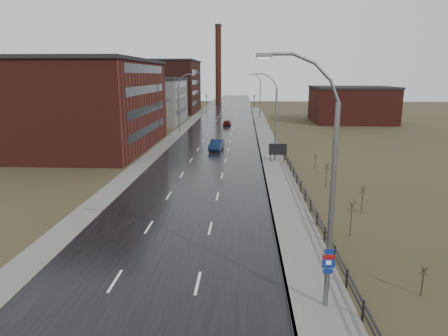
# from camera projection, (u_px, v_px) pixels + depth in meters

# --- Properties ---
(ground) EXTENTS (320.00, 320.00, 0.00)m
(ground) POSITION_uv_depth(u_px,v_px,m) (137.00, 328.00, 18.03)
(ground) COLOR #2D2819
(ground) RESTS_ON ground
(road) EXTENTS (14.00, 300.00, 0.06)m
(road) POSITION_uv_depth(u_px,v_px,m) (219.00, 134.00, 76.37)
(road) COLOR black
(road) RESTS_ON ground
(sidewalk_right) EXTENTS (3.20, 180.00, 0.18)m
(sidewalk_right) POSITION_uv_depth(u_px,v_px,m) (274.00, 162.00, 51.62)
(sidewalk_right) COLOR #595651
(sidewalk_right) RESTS_ON ground
(curb_right) EXTENTS (0.16, 180.00, 0.18)m
(curb_right) POSITION_uv_depth(u_px,v_px,m) (262.00, 162.00, 51.70)
(curb_right) COLOR slate
(curb_right) RESTS_ON ground
(sidewalk_left) EXTENTS (2.40, 260.00, 0.12)m
(sidewalk_left) POSITION_uv_depth(u_px,v_px,m) (177.00, 134.00, 76.77)
(sidewalk_left) COLOR #595651
(sidewalk_left) RESTS_ON ground
(warehouse_near) EXTENTS (22.44, 28.56, 13.50)m
(warehouse_near) POSITION_uv_depth(u_px,v_px,m) (77.00, 104.00, 61.29)
(warehouse_near) COLOR #471914
(warehouse_near) RESTS_ON ground
(warehouse_mid) EXTENTS (16.32, 20.40, 10.50)m
(warehouse_mid) POSITION_uv_depth(u_px,v_px,m) (148.00, 101.00, 93.58)
(warehouse_mid) COLOR slate
(warehouse_mid) RESTS_ON ground
(warehouse_far) EXTENTS (26.52, 24.48, 15.50)m
(warehouse_far) POSITION_uv_depth(u_px,v_px,m) (154.00, 86.00, 122.43)
(warehouse_far) COLOR #331611
(warehouse_far) RESTS_ON ground
(building_right) EXTENTS (18.36, 16.32, 8.50)m
(building_right) POSITION_uv_depth(u_px,v_px,m) (351.00, 104.00, 95.31)
(building_right) COLOR #471914
(building_right) RESTS_ON ground
(smokestack) EXTENTS (2.70, 2.70, 30.70)m
(smokestack) POSITION_uv_depth(u_px,v_px,m) (218.00, 64.00, 160.67)
(smokestack) COLOR #331611
(smokestack) RESTS_ON ground
(streetlight_main) EXTENTS (3.91, 0.29, 12.11)m
(streetlight_main) POSITION_uv_depth(u_px,v_px,m) (325.00, 189.00, 18.18)
(streetlight_main) COLOR slate
(streetlight_main) RESTS_ON ground
(streetlight_right_mid) EXTENTS (3.36, 0.28, 11.35)m
(streetlight_right_mid) POSITION_uv_depth(u_px,v_px,m) (274.00, 117.00, 51.29)
(streetlight_right_mid) COLOR slate
(streetlight_right_mid) RESTS_ON ground
(streetlight_left) EXTENTS (3.36, 0.28, 11.35)m
(streetlight_left) POSITION_uv_depth(u_px,v_px,m) (180.00, 103.00, 77.38)
(streetlight_left) COLOR slate
(streetlight_left) RESTS_ON ground
(streetlight_right_far) EXTENTS (3.36, 0.28, 11.35)m
(streetlight_right_far) POSITION_uv_depth(u_px,v_px,m) (259.00, 96.00, 103.80)
(streetlight_right_far) COLOR slate
(streetlight_right_far) RESTS_ON ground
(guardrail) EXTENTS (0.10, 53.05, 1.10)m
(guardrail) POSITION_uv_depth(u_px,v_px,m) (306.00, 196.00, 35.17)
(guardrail) COLOR black
(guardrail) RESTS_ON ground
(shrub_b) EXTENTS (0.41, 0.43, 1.68)m
(shrub_b) POSITION_uv_depth(u_px,v_px,m) (423.00, 280.00, 20.45)
(shrub_b) COLOR #382D23
(shrub_b) RESTS_ON ground
(shrub_c) EXTENTS (0.62, 0.66, 2.63)m
(shrub_c) POSITION_uv_depth(u_px,v_px,m) (351.00, 217.00, 28.01)
(shrub_c) COLOR #382D23
(shrub_c) RESTS_ON ground
(shrub_d) EXTENTS (0.56, 0.59, 2.36)m
(shrub_d) POSITION_uv_depth(u_px,v_px,m) (362.00, 199.00, 32.61)
(shrub_d) COLOR #382D23
(shrub_d) RESTS_ON ground
(shrub_e) EXTENTS (0.62, 0.65, 2.62)m
(shrub_e) POSITION_uv_depth(u_px,v_px,m) (326.00, 174.00, 40.13)
(shrub_e) COLOR #382D23
(shrub_e) RESTS_ON ground
(shrub_f) EXTENTS (0.45, 0.48, 1.89)m
(shrub_f) POSITION_uv_depth(u_px,v_px,m) (315.00, 162.00, 47.89)
(shrub_f) COLOR #382D23
(shrub_f) RESTS_ON ground
(billboard) EXTENTS (2.32, 0.17, 2.52)m
(billboard) POSITION_uv_depth(u_px,v_px,m) (278.00, 150.00, 51.51)
(billboard) COLOR black
(billboard) RESTS_ON ground
(traffic_light_left) EXTENTS (0.58, 2.73, 5.30)m
(traffic_light_left) POSITION_uv_depth(u_px,v_px,m) (207.00, 95.00, 134.08)
(traffic_light_left) COLOR black
(traffic_light_left) RESTS_ON ground
(traffic_light_right) EXTENTS (0.58, 2.73, 5.30)m
(traffic_light_right) POSITION_uv_depth(u_px,v_px,m) (254.00, 95.00, 133.28)
(traffic_light_right) COLOR black
(traffic_light_right) RESTS_ON ground
(car_near) EXTENTS (2.14, 5.03, 1.61)m
(car_near) POSITION_uv_depth(u_px,v_px,m) (217.00, 145.00, 60.14)
(car_near) COLOR #0B1A37
(car_near) RESTS_ON ground
(car_far) EXTENTS (1.81, 3.92, 1.30)m
(car_far) POSITION_uv_depth(u_px,v_px,m) (227.00, 123.00, 89.18)
(car_far) COLOR #420C0B
(car_far) RESTS_ON ground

